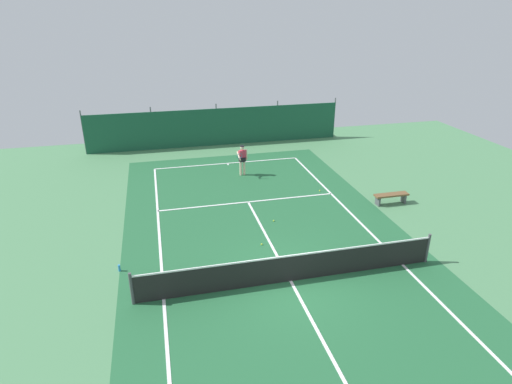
# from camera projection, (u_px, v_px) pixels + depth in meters

# --- Properties ---
(ground_plane) EXTENTS (36.00, 36.00, 0.00)m
(ground_plane) POSITION_uv_depth(u_px,v_px,m) (291.00, 281.00, 14.12)
(ground_plane) COLOR #4C8456
(court_surface) EXTENTS (11.02, 26.60, 0.01)m
(court_surface) POSITION_uv_depth(u_px,v_px,m) (291.00, 281.00, 14.12)
(court_surface) COLOR #236038
(court_surface) RESTS_ON ground
(tennis_net) EXTENTS (10.12, 0.10, 1.10)m
(tennis_net) POSITION_uv_depth(u_px,v_px,m) (291.00, 268.00, 13.92)
(tennis_net) COLOR black
(tennis_net) RESTS_ON ground
(back_fence) EXTENTS (16.30, 0.98, 2.70)m
(back_fence) POSITION_uv_depth(u_px,v_px,m) (216.00, 133.00, 28.22)
(back_fence) COLOR #195138
(back_fence) RESTS_ON ground
(tennis_player) EXTENTS (0.67, 0.78, 1.64)m
(tennis_player) POSITION_uv_depth(u_px,v_px,m) (242.00, 158.00, 22.66)
(tennis_player) COLOR beige
(tennis_player) RESTS_ON ground
(tennis_ball_near_player) EXTENTS (0.07, 0.07, 0.07)m
(tennis_ball_near_player) POSITION_uv_depth(u_px,v_px,m) (262.00, 244.00, 16.25)
(tennis_ball_near_player) COLOR #CCDB33
(tennis_ball_near_player) RESTS_ON ground
(tennis_ball_midcourt) EXTENTS (0.07, 0.07, 0.07)m
(tennis_ball_midcourt) POSITION_uv_depth(u_px,v_px,m) (274.00, 221.00, 18.03)
(tennis_ball_midcourt) COLOR #CCDB33
(tennis_ball_midcourt) RESTS_ON ground
(tennis_ball_by_sideline) EXTENTS (0.07, 0.07, 0.07)m
(tennis_ball_by_sideline) POSITION_uv_depth(u_px,v_px,m) (320.00, 191.00, 21.00)
(tennis_ball_by_sideline) COLOR #CCDB33
(tennis_ball_by_sideline) RESTS_ON ground
(courtside_bench) EXTENTS (1.60, 0.40, 0.49)m
(courtside_bench) POSITION_uv_depth(u_px,v_px,m) (391.00, 196.00, 19.52)
(courtside_bench) COLOR brown
(courtside_bench) RESTS_ON ground
(water_bottle) EXTENTS (0.08, 0.08, 0.24)m
(water_bottle) POSITION_uv_depth(u_px,v_px,m) (119.00, 268.00, 14.61)
(water_bottle) COLOR #338CD8
(water_bottle) RESTS_ON ground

